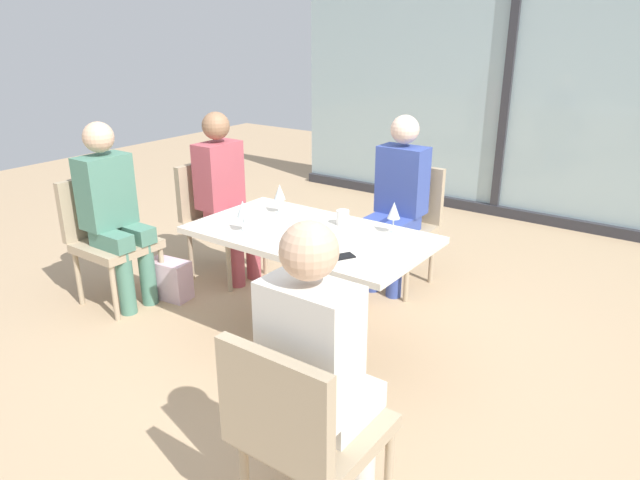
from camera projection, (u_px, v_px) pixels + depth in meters
name	position (u px, v px, depth m)	size (l,w,h in m)	color
ground_plane	(311.00, 343.00, 3.59)	(12.00, 12.00, 0.00)	tan
window_wall_backdrop	(508.00, 94.00, 5.60)	(4.67, 0.10, 2.70)	#9DB7BC
dining_table_main	(310.00, 263.00, 3.40)	(1.37, 0.77, 0.73)	silver
chair_near_window	(403.00, 219.00, 4.30)	(0.46, 0.51, 0.87)	tan
chair_far_left	(217.00, 213.00, 4.43)	(0.50, 0.46, 0.87)	tan
chair_front_right	(302.00, 427.00, 2.08)	(0.46, 0.50, 0.87)	tan
chair_side_end	(107.00, 232.00, 4.01)	(0.50, 0.46, 0.87)	tan
person_near_window	(398.00, 195.00, 4.14)	(0.34, 0.39, 1.26)	#384C9E
person_far_left	(226.00, 189.00, 4.30)	(0.39, 0.34, 1.26)	#B24C56
person_front_right	(320.00, 365.00, 2.10)	(0.34, 0.39, 1.26)	silver
person_side_end	(113.00, 207.00, 3.88)	(0.39, 0.34, 1.26)	#4C7F6B
wine_glass_0	(280.00, 193.00, 3.62)	(0.07, 0.07, 0.18)	silver
wine_glass_1	(313.00, 226.00, 3.03)	(0.07, 0.07, 0.18)	silver
wine_glass_2	(394.00, 211.00, 3.26)	(0.07, 0.07, 0.18)	silver
wine_glass_3	(243.00, 210.00, 3.29)	(0.07, 0.07, 0.18)	silver
coffee_cup	(343.00, 218.00, 3.43)	(0.08, 0.08, 0.09)	white
cell_phone_on_table	(340.00, 257.00, 2.97)	(0.07, 0.14, 0.01)	black
handbag_0	(345.00, 281.00, 4.11)	(0.30, 0.16, 0.28)	#A3704C
handbag_1	(170.00, 279.00, 4.14)	(0.30, 0.16, 0.28)	beige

